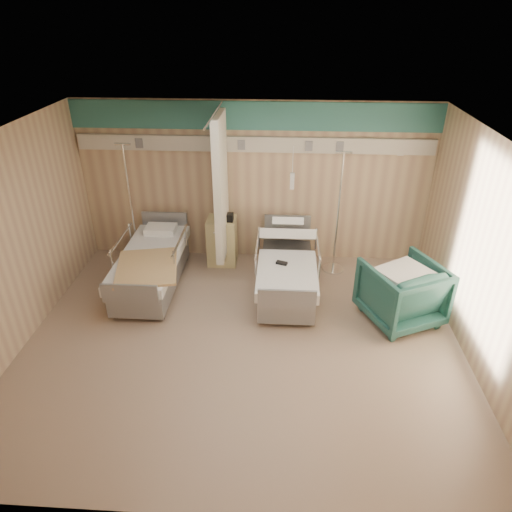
{
  "coord_description": "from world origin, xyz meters",
  "views": [
    {
      "loc": [
        0.49,
        -4.96,
        4.15
      ],
      "look_at": [
        0.15,
        0.6,
        1.03
      ],
      "focal_mm": 32.0,
      "sensor_mm": 36.0,
      "label": 1
    }
  ],
  "objects_px": {
    "visitor_armchair": "(401,292)",
    "iv_stand_right": "(335,248)",
    "iv_stand_left": "(136,240)",
    "bed_right": "(287,275)",
    "bed_left": "(152,270)",
    "bedside_cabinet": "(222,241)"
  },
  "relations": [
    {
      "from": "visitor_armchair",
      "to": "iv_stand_right",
      "type": "height_order",
      "value": "iv_stand_right"
    },
    {
      "from": "bed_left",
      "to": "visitor_armchair",
      "type": "height_order",
      "value": "visitor_armchair"
    },
    {
      "from": "bed_right",
      "to": "visitor_armchair",
      "type": "distance_m",
      "value": 1.78
    },
    {
      "from": "visitor_armchair",
      "to": "iv_stand_right",
      "type": "relative_size",
      "value": 0.48
    },
    {
      "from": "bed_left",
      "to": "iv_stand_right",
      "type": "height_order",
      "value": "iv_stand_right"
    },
    {
      "from": "bedside_cabinet",
      "to": "iv_stand_right",
      "type": "bearing_deg",
      "value": -4.64
    },
    {
      "from": "bed_right",
      "to": "iv_stand_right",
      "type": "bearing_deg",
      "value": 41.87
    },
    {
      "from": "bed_left",
      "to": "iv_stand_left",
      "type": "relative_size",
      "value": 0.99
    },
    {
      "from": "iv_stand_left",
      "to": "iv_stand_right",
      "type": "bearing_deg",
      "value": -1.05
    },
    {
      "from": "iv_stand_right",
      "to": "iv_stand_left",
      "type": "bearing_deg",
      "value": 178.95
    },
    {
      "from": "visitor_armchair",
      "to": "bed_right",
      "type": "bearing_deg",
      "value": -45.68
    },
    {
      "from": "iv_stand_left",
      "to": "visitor_armchair",
      "type": "bearing_deg",
      "value": -18.3
    },
    {
      "from": "bed_right",
      "to": "bed_left",
      "type": "bearing_deg",
      "value": 180.0
    },
    {
      "from": "iv_stand_right",
      "to": "visitor_armchair",
      "type": "bearing_deg",
      "value": -58.66
    },
    {
      "from": "bedside_cabinet",
      "to": "iv_stand_left",
      "type": "height_order",
      "value": "iv_stand_left"
    },
    {
      "from": "bedside_cabinet",
      "to": "bed_right",
      "type": "bearing_deg",
      "value": -38.05
    },
    {
      "from": "visitor_armchair",
      "to": "iv_stand_right",
      "type": "bearing_deg",
      "value": -83.52
    },
    {
      "from": "iv_stand_left",
      "to": "bed_left",
      "type": "bearing_deg",
      "value": -59.17
    },
    {
      "from": "bed_right",
      "to": "iv_stand_right",
      "type": "relative_size",
      "value": 1.02
    },
    {
      "from": "iv_stand_right",
      "to": "iv_stand_left",
      "type": "distance_m",
      "value": 3.51
    },
    {
      "from": "bed_left",
      "to": "bedside_cabinet",
      "type": "distance_m",
      "value": 1.39
    },
    {
      "from": "visitor_armchair",
      "to": "iv_stand_right",
      "type": "xyz_separation_m",
      "value": [
        -0.84,
        1.37,
        -0.03
      ]
    }
  ]
}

